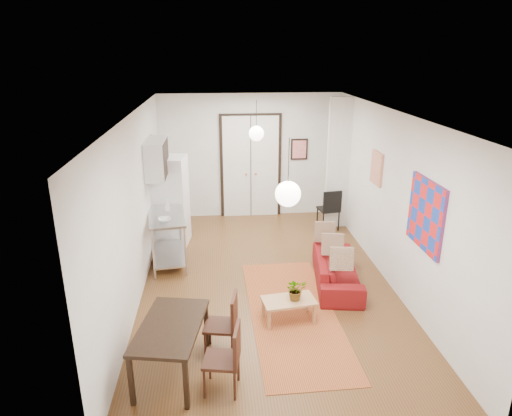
{
  "coord_description": "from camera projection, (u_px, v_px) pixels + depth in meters",
  "views": [
    {
      "loc": [
        -0.82,
        -6.97,
        3.83
      ],
      "look_at": [
        -0.15,
        0.39,
        1.25
      ],
      "focal_mm": 32.0,
      "sensor_mm": 36.0,
      "label": 1
    }
  ],
  "objects": [
    {
      "name": "wall_left",
      "position": [
        136.0,
        208.0,
        7.23
      ],
      "size": [
        0.02,
        7.0,
        2.9
      ],
      "primitive_type": "cube",
      "color": "white",
      "rests_on": "floor"
    },
    {
      "name": "pendant_back",
      "position": [
        256.0,
        133.0,
        9.03
      ],
      "size": [
        0.3,
        0.3,
        0.8
      ],
      "color": "white",
      "rests_on": "ceiling"
    },
    {
      "name": "painting_abstract",
      "position": [
        377.0,
        168.0,
        8.23
      ],
      "size": [
        0.05,
        0.5,
        0.6
      ],
      "primitive_type": "cube",
      "color": "beige",
      "rests_on": "wall_right"
    },
    {
      "name": "bowl",
      "position": [
        164.0,
        220.0,
        8.02
      ],
      "size": [
        0.26,
        0.26,
        0.06
      ],
      "primitive_type": "imported",
      "rotation": [
        0.0,
        0.0,
        0.17
      ],
      "color": "silver",
      "rests_on": "kitchen_counter"
    },
    {
      "name": "kitchen_counter",
      "position": [
        167.0,
        232.0,
        8.42
      ],
      "size": [
        0.8,
        1.33,
        0.96
      ],
      "rotation": [
        0.0,
        0.0,
        0.14
      ],
      "color": "silver",
      "rests_on": "floor"
    },
    {
      "name": "wall_back",
      "position": [
        251.0,
        156.0,
        10.7
      ],
      "size": [
        4.2,
        0.02,
        2.9
      ],
      "primitive_type": "cube",
      "color": "white",
      "rests_on": "floor"
    },
    {
      "name": "painting_popart",
      "position": [
        426.0,
        215.0,
        6.35
      ],
      "size": [
        0.05,
        1.0,
        1.0
      ],
      "primitive_type": "cube",
      "color": "red",
      "rests_on": "wall_right"
    },
    {
      "name": "stub_partition",
      "position": [
        338.0,
        164.0,
        9.97
      ],
      "size": [
        0.5,
        0.1,
        2.9
      ],
      "primitive_type": "cube",
      "color": "white",
      "rests_on": "floor"
    },
    {
      "name": "wall_front",
      "position": [
        312.0,
        328.0,
        4.12
      ],
      "size": [
        4.2,
        0.02,
        2.9
      ],
      "primitive_type": "cube",
      "color": "white",
      "rests_on": "floor"
    },
    {
      "name": "kilim_rug",
      "position": [
        293.0,
        313.0,
        6.99
      ],
      "size": [
        1.34,
        3.43,
        0.01
      ],
      "primitive_type": "cube",
      "rotation": [
        0.0,
        0.0,
        0.02
      ],
      "color": "#AF552B",
      "rests_on": "floor"
    },
    {
      "name": "floor",
      "position": [
        267.0,
        283.0,
        7.89
      ],
      "size": [
        7.0,
        7.0,
        0.0
      ],
      "primitive_type": "plane",
      "color": "brown",
      "rests_on": "ground"
    },
    {
      "name": "potted_plant",
      "position": [
        296.0,
        289.0,
        6.67
      ],
      "size": [
        0.3,
        0.33,
        0.33
      ],
      "primitive_type": "imported",
      "rotation": [
        0.0,
        0.0,
        0.14
      ],
      "color": "#3D682E",
      "rests_on": "coffee_table"
    },
    {
      "name": "ceiling",
      "position": [
        268.0,
        114.0,
        6.93
      ],
      "size": [
        4.2,
        7.0,
        0.02
      ],
      "primitive_type": "cube",
      "color": "white",
      "rests_on": "wall_back"
    },
    {
      "name": "dining_chair_near",
      "position": [
        220.0,
        317.0,
        6.01
      ],
      "size": [
        0.48,
        0.61,
        0.86
      ],
      "rotation": [
        0.0,
        0.0,
        -1.75
      ],
      "color": "#3B1C12",
      "rests_on": "floor"
    },
    {
      "name": "soap_bottle",
      "position": [
        167.0,
        206.0,
        8.52
      ],
      "size": [
        0.11,
        0.1,
        0.2
      ],
      "primitive_type": "imported",
      "rotation": [
        0.0,
        0.0,
        0.17
      ],
      "color": "teal",
      "rests_on": "kitchen_counter"
    },
    {
      "name": "poster_back",
      "position": [
        299.0,
        149.0,
        10.72
      ],
      "size": [
        0.4,
        0.03,
        0.5
      ],
      "primitive_type": "cube",
      "color": "red",
      "rests_on": "wall_back"
    },
    {
      "name": "print_left",
      "position": [
        152.0,
        150.0,
        8.95
      ],
      "size": [
        0.03,
        0.44,
        0.54
      ],
      "primitive_type": "cube",
      "color": "#9E6B41",
      "rests_on": "wall_left"
    },
    {
      "name": "coffee_table",
      "position": [
        289.0,
        302.0,
        6.73
      ],
      "size": [
        0.82,
        0.53,
        0.34
      ],
      "rotation": [
        0.0,
        0.0,
        0.14
      ],
      "color": "tan",
      "rests_on": "floor"
    },
    {
      "name": "dining_table",
      "position": [
        171.0,
        330.0,
        5.51
      ],
      "size": [
        0.93,
        1.36,
        0.69
      ],
      "rotation": [
        0.0,
        0.0,
        -0.18
      ],
      "color": "black",
      "rests_on": "floor"
    },
    {
      "name": "black_side_chair",
      "position": [
        328.0,
        204.0,
        10.21
      ],
      "size": [
        0.48,
        0.49,
        0.93
      ],
      "rotation": [
        0.0,
        0.0,
        3.3
      ],
      "color": "black",
      "rests_on": "floor"
    },
    {
      "name": "pendant_front",
      "position": [
        288.0,
        194.0,
        5.27
      ],
      "size": [
        0.3,
        0.3,
        0.8
      ],
      "color": "white",
      "rests_on": "ceiling"
    },
    {
      "name": "wall_cabinet",
      "position": [
        157.0,
        158.0,
        8.51
      ],
      "size": [
        0.35,
        1.0,
        0.7
      ],
      "primitive_type": "cube",
      "color": "silver",
      "rests_on": "wall_left"
    },
    {
      "name": "fridge",
      "position": [
        171.0,
        201.0,
        9.26
      ],
      "size": [
        0.73,
        0.73,
        1.82
      ],
      "primitive_type": "cube",
      "rotation": [
        0.0,
        0.0,
        -0.14
      ],
      "color": "white",
      "rests_on": "floor"
    },
    {
      "name": "double_doors",
      "position": [
        251.0,
        167.0,
        10.74
      ],
      "size": [
        1.44,
        0.06,
        2.5
      ],
      "primitive_type": "cube",
      "color": "silver",
      "rests_on": "wall_back"
    },
    {
      "name": "sofa",
      "position": [
        337.0,
        269.0,
        7.81
      ],
      "size": [
        1.88,
        0.95,
        0.53
      ],
      "primitive_type": "imported",
      "rotation": [
        0.0,
        0.0,
        1.43
      ],
      "color": "maroon",
      "rests_on": "floor"
    },
    {
      "name": "wall_right",
      "position": [
        393.0,
        200.0,
        7.59
      ],
      "size": [
        0.02,
        7.0,
        2.9
      ],
      "primitive_type": "cube",
      "color": "white",
      "rests_on": "floor"
    },
    {
      "name": "dining_chair_far",
      "position": [
        221.0,
        349.0,
        5.36
      ],
      "size": [
        0.48,
        0.61,
        0.86
      ],
      "rotation": [
        0.0,
        0.0,
        -1.75
      ],
      "color": "#3B1C12",
      "rests_on": "floor"
    }
  ]
}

